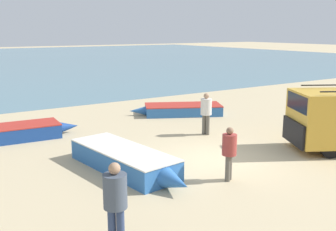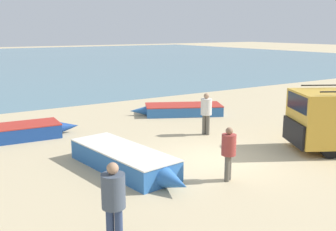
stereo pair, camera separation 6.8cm
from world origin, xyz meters
name	(u,v)px [view 1 (the left image)]	position (x,y,z in m)	size (l,w,h in m)	color
ground_plane	(219,160)	(0.00, 0.00, 0.00)	(200.00, 200.00, 0.00)	tan
fishing_rowboat_0	(181,110)	(3.13, 6.76, 0.26)	(4.74, 3.25, 0.53)	#2D66AD
fishing_rowboat_1	(11,133)	(-5.38, 6.47, 0.30)	(4.99, 1.80, 0.59)	navy
fishing_rowboat_2	(127,160)	(-3.10, 0.80, 0.33)	(2.01, 5.17, 0.67)	#2D66AD
fisherman_0	(206,110)	(1.72, 2.87, 1.06)	(0.47, 0.47, 1.77)	#5B564C
fisherman_1	(229,149)	(-0.97, -1.59, 0.96)	(0.42, 0.42, 1.61)	#5B564C
fisherman_2	(115,198)	(-5.34, -3.13, 1.09)	(0.48, 0.48, 1.82)	navy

